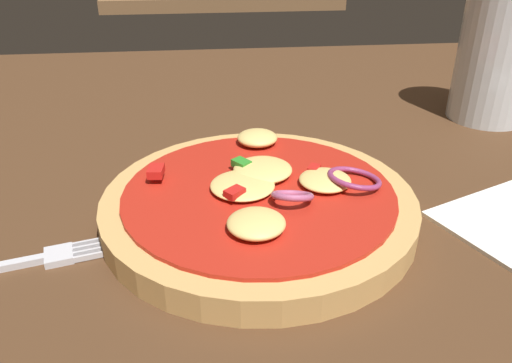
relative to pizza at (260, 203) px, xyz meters
The scene contains 4 objects.
dining_table 0.06m from the pizza, 35.71° to the left, with size 1.45×0.95×0.03m.
pizza is the anchor object (origin of this frame).
fork 0.17m from the pizza, 165.06° to the right, with size 0.16×0.05×0.01m.
beer_glass 0.32m from the pizza, 33.39° to the left, with size 0.08×0.08×0.13m.
Camera 1 is at (-0.08, -0.36, 0.24)m, focal length 36.15 mm.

